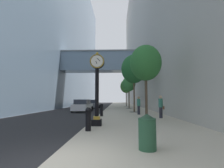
% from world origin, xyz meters
% --- Properties ---
extents(ground_plane, '(110.00, 110.00, 0.00)m').
position_xyz_m(ground_plane, '(0.00, 27.00, 0.00)').
color(ground_plane, '#262628').
rests_on(ground_plane, ground).
extents(sidewalk_right, '(6.39, 80.00, 0.14)m').
position_xyz_m(sidewalk_right, '(3.20, 30.00, 0.07)').
color(sidewalk_right, '#BCB29E').
rests_on(sidewalk_right, ground).
extents(building_block_left, '(23.91, 80.00, 39.60)m').
position_xyz_m(building_block_left, '(-12.64, 29.97, 19.73)').
color(building_block_left, slate).
rests_on(building_block_left, ground).
extents(building_block_right, '(9.00, 80.00, 38.82)m').
position_xyz_m(building_block_right, '(10.89, 30.00, 19.41)').
color(building_block_right, '#B7B2A8').
rests_on(building_block_right, ground).
extents(street_clock, '(0.84, 0.55, 4.25)m').
position_xyz_m(street_clock, '(0.59, 5.47, 2.47)').
color(street_clock, black).
rests_on(street_clock, sidewalk_right).
extents(bollard_nearest, '(0.28, 0.28, 1.10)m').
position_xyz_m(bollard_nearest, '(0.37, 3.95, 0.72)').
color(bollard_nearest, black).
rests_on(bollard_nearest, sidewalk_right).
extents(bollard_second, '(0.28, 0.28, 1.10)m').
position_xyz_m(bollard_second, '(0.37, 7.33, 0.72)').
color(bollard_second, black).
rests_on(bollard_second, sidewalk_right).
extents(bollard_third, '(0.28, 0.28, 1.10)m').
position_xyz_m(bollard_third, '(0.37, 10.71, 0.72)').
color(bollard_third, black).
rests_on(bollard_third, sidewalk_right).
extents(street_tree_near, '(2.20, 2.20, 5.32)m').
position_xyz_m(street_tree_near, '(3.78, 7.52, 4.16)').
color(street_tree_near, '#333335').
rests_on(street_tree_near, sidewalk_right).
extents(street_tree_mid_near, '(2.97, 2.97, 6.80)m').
position_xyz_m(street_tree_mid_near, '(3.78, 15.35, 5.21)').
color(street_tree_mid_near, '#333335').
rests_on(street_tree_mid_near, sidewalk_right).
extents(street_tree_mid_far, '(2.20, 2.20, 5.32)m').
position_xyz_m(street_tree_mid_far, '(3.78, 23.18, 4.17)').
color(street_tree_mid_far, '#333335').
rests_on(street_tree_mid_far, sidewalk_right).
extents(street_tree_far, '(2.51, 2.51, 5.72)m').
position_xyz_m(street_tree_far, '(3.78, 31.01, 4.39)').
color(street_tree_far, '#333335').
rests_on(street_tree_far, sidewalk_right).
extents(trash_bin, '(0.53, 0.53, 1.05)m').
position_xyz_m(trash_bin, '(2.63, 1.12, 0.68)').
color(trash_bin, '#234C33').
rests_on(trash_bin, sidewalk_right).
extents(pedestrian_walking, '(0.48, 0.38, 1.79)m').
position_xyz_m(pedestrian_walking, '(5.25, 9.35, 1.09)').
color(pedestrian_walking, '#23232D').
rests_on(pedestrian_walking, sidewalk_right).
extents(pedestrian_by_clock, '(0.40, 0.40, 1.77)m').
position_xyz_m(pedestrian_by_clock, '(3.89, 12.29, 1.09)').
color(pedestrian_by_clock, '#23232D').
rests_on(pedestrian_by_clock, sidewalk_right).
extents(car_grey_near, '(2.12, 4.33, 1.56)m').
position_xyz_m(car_grey_near, '(-2.51, 25.70, 0.76)').
color(car_grey_near, slate).
rests_on(car_grey_near, ground).
extents(car_white_mid, '(2.22, 4.66, 1.60)m').
position_xyz_m(car_white_mid, '(-2.80, 17.77, 0.78)').
color(car_white_mid, silver).
rests_on(car_white_mid, ground).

